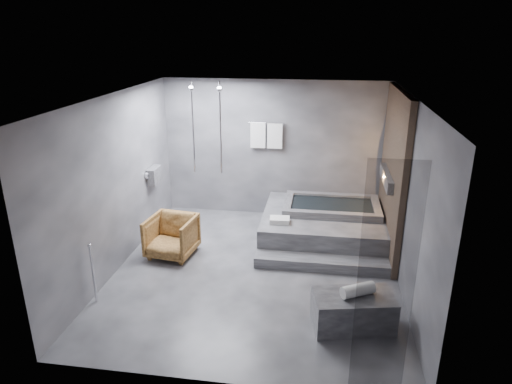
# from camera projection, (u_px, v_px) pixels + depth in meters

# --- Properties ---
(room) EXTENTS (5.00, 5.04, 2.82)m
(room) POSITION_uv_depth(u_px,v_px,m) (284.00, 166.00, 7.00)
(room) COLOR #323134
(room) RESTS_ON ground
(tub_deck) EXTENTS (2.20, 2.00, 0.50)m
(tub_deck) POSITION_uv_depth(u_px,v_px,m) (323.00, 225.00, 8.54)
(tub_deck) COLOR #37373A
(tub_deck) RESTS_ON ground
(tub_step) EXTENTS (2.20, 0.36, 0.18)m
(tub_step) POSITION_uv_depth(u_px,v_px,m) (321.00, 263.00, 7.49)
(tub_step) COLOR #37373A
(tub_step) RESTS_ON ground
(concrete_bench) EXTENTS (1.13, 0.77, 0.47)m
(concrete_bench) POSITION_uv_depth(u_px,v_px,m) (353.00, 311.00, 5.99)
(concrete_bench) COLOR #2E2E30
(concrete_bench) RESTS_ON ground
(driftwood_chair) EXTENTS (0.86, 0.87, 0.71)m
(driftwood_chair) POSITION_uv_depth(u_px,v_px,m) (172.00, 236.00, 7.84)
(driftwood_chair) COLOR #4F3013
(driftwood_chair) RESTS_ON ground
(rolled_towel) EXTENTS (0.47, 0.36, 0.16)m
(rolled_towel) POSITION_uv_depth(u_px,v_px,m) (358.00, 290.00, 5.88)
(rolled_towel) COLOR silver
(rolled_towel) RESTS_ON concrete_bench
(deck_towel) EXTENTS (0.36, 0.27, 0.09)m
(deck_towel) POSITION_uv_depth(u_px,v_px,m) (280.00, 220.00, 8.02)
(deck_towel) COLOR silver
(deck_towel) RESTS_ON tub_deck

